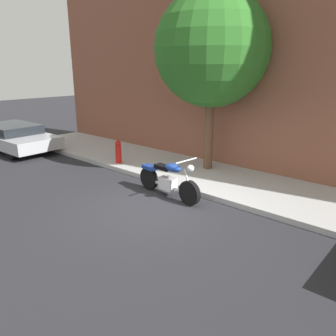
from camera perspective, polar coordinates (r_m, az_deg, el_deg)
name	(u,v)px	position (r m, az deg, el deg)	size (l,w,h in m)	color
ground_plane	(156,207)	(8.03, -2.02, -6.68)	(60.00, 60.00, 0.00)	#28282D
sidewalk	(215,179)	(9.87, 8.17, -1.81)	(18.18, 2.67, 0.14)	#B1B1B1
building_facade	(253,11)	(10.83, 14.44, 24.65)	(18.18, 0.50, 9.52)	brown
motorcycle	(168,180)	(8.49, 0.02, -2.07)	(2.13, 0.70, 1.11)	black
parked_car_silver	(13,136)	(14.77, -25.11, 4.96)	(4.43, 1.97, 1.03)	black
street_tree	(212,49)	(10.19, 7.55, 19.59)	(3.34, 3.34, 5.39)	brown
fire_hydrant	(118,154)	(11.18, -8.52, 2.46)	(0.20, 0.20, 0.91)	red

